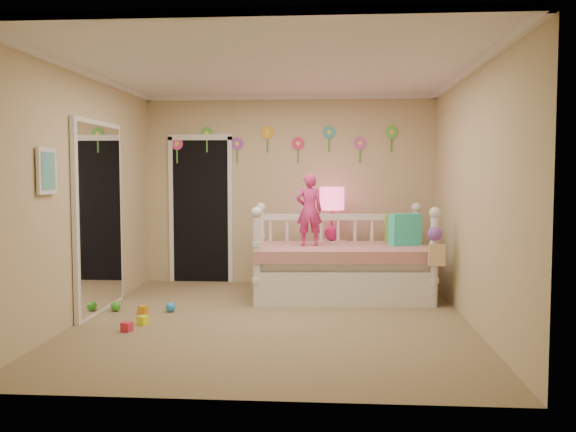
# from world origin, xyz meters

# --- Properties ---
(floor) EXTENTS (4.00, 4.50, 0.01)m
(floor) POSITION_xyz_m (0.00, 0.00, 0.00)
(floor) COLOR #7F684C
(floor) RESTS_ON ground
(ceiling) EXTENTS (4.00, 4.50, 0.01)m
(ceiling) POSITION_xyz_m (0.00, 0.00, 2.60)
(ceiling) COLOR white
(ceiling) RESTS_ON floor
(back_wall) EXTENTS (4.00, 0.01, 2.60)m
(back_wall) POSITION_xyz_m (0.00, 2.25, 1.30)
(back_wall) COLOR tan
(back_wall) RESTS_ON floor
(left_wall) EXTENTS (0.01, 4.50, 2.60)m
(left_wall) POSITION_xyz_m (-2.00, 0.00, 1.30)
(left_wall) COLOR tan
(left_wall) RESTS_ON floor
(right_wall) EXTENTS (0.01, 4.50, 2.60)m
(right_wall) POSITION_xyz_m (2.00, 0.00, 1.30)
(right_wall) COLOR tan
(right_wall) RESTS_ON floor
(crown_molding) EXTENTS (4.00, 4.50, 0.06)m
(crown_molding) POSITION_xyz_m (0.00, 0.00, 2.57)
(crown_molding) COLOR white
(crown_molding) RESTS_ON ceiling
(daybed) EXTENTS (2.22, 1.30, 1.16)m
(daybed) POSITION_xyz_m (0.71, 1.21, 0.58)
(daybed) COLOR white
(daybed) RESTS_ON floor
(pillow_turquoise) EXTENTS (0.41, 0.29, 0.39)m
(pillow_turquoise) POSITION_xyz_m (1.49, 1.31, 0.84)
(pillow_turquoise) COLOR #2AD5AE
(pillow_turquoise) RESTS_ON daybed
(pillow_lime) EXTENTS (0.40, 0.20, 0.36)m
(pillow_lime) POSITION_xyz_m (1.46, 1.51, 0.83)
(pillow_lime) COLOR #80C33B
(pillow_lime) RESTS_ON daybed
(child) EXTENTS (0.34, 0.24, 0.88)m
(child) POSITION_xyz_m (0.32, 1.19, 1.08)
(child) COLOR #D33080
(child) RESTS_ON daybed
(nightstand) EXTENTS (0.40, 0.32, 0.63)m
(nightstand) POSITION_xyz_m (0.59, 1.93, 0.32)
(nightstand) COLOR white
(nightstand) RESTS_ON floor
(table_lamp) EXTENTS (0.33, 0.33, 0.72)m
(table_lamp) POSITION_xyz_m (0.59, 1.93, 1.10)
(table_lamp) COLOR #D01B68
(table_lamp) RESTS_ON nightstand
(closet_doorway) EXTENTS (0.90, 0.04, 2.07)m
(closet_doorway) POSITION_xyz_m (-1.25, 2.23, 1.03)
(closet_doorway) COLOR black
(closet_doorway) RESTS_ON back_wall
(flower_decals) EXTENTS (3.40, 0.02, 0.50)m
(flower_decals) POSITION_xyz_m (-0.09, 2.24, 1.94)
(flower_decals) COLOR #B2668C
(flower_decals) RESTS_ON back_wall
(mirror_closet) EXTENTS (0.07, 1.30, 2.10)m
(mirror_closet) POSITION_xyz_m (-1.96, 0.30, 1.05)
(mirror_closet) COLOR white
(mirror_closet) RESTS_ON left_wall
(wall_picture) EXTENTS (0.05, 0.34, 0.42)m
(wall_picture) POSITION_xyz_m (-1.97, -0.90, 1.55)
(wall_picture) COLOR white
(wall_picture) RESTS_ON left_wall
(hanging_bag) EXTENTS (0.20, 0.16, 0.36)m
(hanging_bag) POSITION_xyz_m (1.73, 0.60, 0.71)
(hanging_bag) COLOR beige
(hanging_bag) RESTS_ON daybed
(toy_scatter) EXTENTS (0.95, 1.39, 0.11)m
(toy_scatter) POSITION_xyz_m (-1.43, 0.04, 0.06)
(toy_scatter) COLOR #996666
(toy_scatter) RESTS_ON floor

